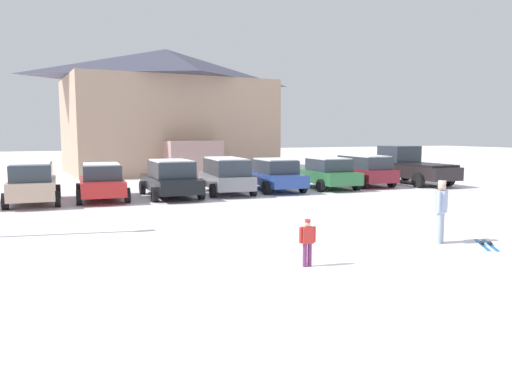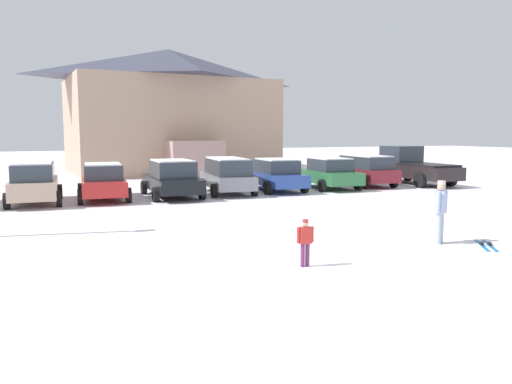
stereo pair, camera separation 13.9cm
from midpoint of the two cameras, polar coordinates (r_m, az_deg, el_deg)
The scene contains 13 objects.
ground at distance 10.61m, azimuth 17.60°, elevation -9.46°, with size 160.00×160.00×0.00m, color white.
ski_lodge at distance 38.34m, azimuth -9.70°, elevation 9.17°, with size 15.25×12.06×9.06m.
parked_beige_suv at distance 22.45m, azimuth -23.84°, elevation 1.12°, with size 2.25×4.42×1.73m.
parked_red_sedan at distance 22.65m, azimuth -16.91°, elevation 1.17°, with size 2.37×4.45×1.61m.
parked_black_sedan at distance 23.00m, azimuth -9.41°, elevation 1.55°, with size 2.34×4.82×1.71m.
parked_grey_wagon at distance 23.98m, azimuth -3.13°, elevation 2.01°, with size 2.48×4.56×1.73m.
parked_blue_hatchback at distance 25.23m, azimuth 2.37°, elevation 2.02°, with size 2.38×4.87×1.63m.
parked_green_coupe at distance 26.42m, azimuth 8.49°, elevation 2.17°, with size 2.48×4.37×1.63m.
parked_maroon_van at distance 28.22m, azimuth 12.54°, elevation 2.55°, with size 2.40×4.51×1.69m.
pickup_truck at distance 30.12m, azimuth 17.43°, elevation 2.81°, with size 2.45×5.96×2.15m.
skier_child_in_red_jacket at distance 10.95m, azimuth 6.01°, elevation -5.48°, with size 0.39×0.18×1.05m.
skier_adult_in_blue_parka at distance 13.98m, azimuth 20.61°, elevation -1.75°, with size 0.54×0.42×1.67m.
pair_of_skis at distance 14.32m, azimuth 25.04°, elevation -5.51°, with size 1.01×1.29×0.08m.
Camera 2 is at (-6.71, -7.66, 2.91)m, focal length 35.00 mm.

